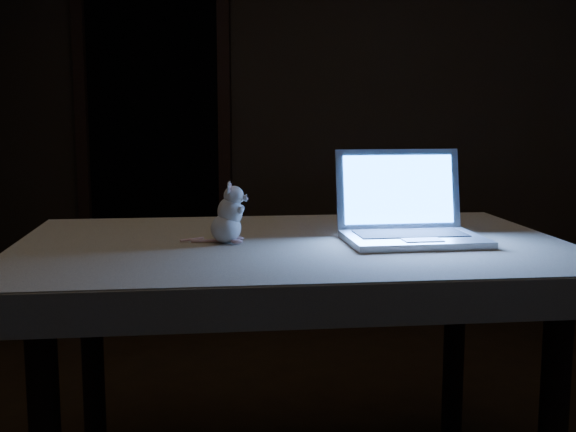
# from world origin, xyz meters

# --- Properties ---
(back_wall) EXTENTS (4.50, 0.04, 2.60)m
(back_wall) POSITION_xyz_m (0.00, 2.50, 1.30)
(back_wall) COLOR black
(back_wall) RESTS_ON ground
(doorway) EXTENTS (1.06, 0.36, 2.13)m
(doorway) POSITION_xyz_m (-1.10, 2.50, 1.06)
(doorway) COLOR black
(doorway) RESTS_ON back_wall
(table) EXTENTS (1.78, 1.38, 0.84)m
(table) POSITION_xyz_m (0.17, 0.01, 0.42)
(table) COLOR black
(table) RESTS_ON floor
(tablecloth) EXTENTS (1.87, 1.43, 0.10)m
(tablecloth) POSITION_xyz_m (0.19, 0.00, 0.80)
(tablecloth) COLOR #C1B69D
(tablecloth) RESTS_ON table
(laptop) EXTENTS (0.49, 0.46, 0.28)m
(laptop) POSITION_xyz_m (0.54, 0.04, 0.99)
(laptop) COLOR silver
(laptop) RESTS_ON tablecloth
(plush_mouse) EXTENTS (0.14, 0.14, 0.18)m
(plush_mouse) POSITION_xyz_m (-0.03, -0.05, 0.94)
(plush_mouse) COLOR silver
(plush_mouse) RESTS_ON tablecloth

